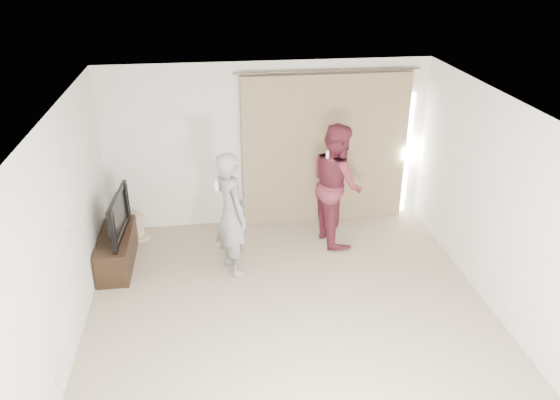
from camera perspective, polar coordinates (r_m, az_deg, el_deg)
The scene contains 10 objects.
floor at distance 6.73m, azimuth 1.48°, elevation -12.93°, with size 5.50×5.50×0.00m, color tan.
wall_back at distance 8.49m, azimuth -1.32°, elevation 5.72°, with size 5.00×0.04×2.60m, color white.
wall_left at distance 6.16m, azimuth -22.08°, elevation -4.44°, with size 0.04×5.50×2.60m.
ceiling at distance 5.49m, azimuth 1.78°, elevation 8.78°, with size 5.00×5.50×0.01m, color white.
curtain at distance 8.60m, azimuth 4.82°, elevation 5.21°, with size 2.80×0.11×2.46m.
tv_console at distance 8.04m, azimuth -16.66°, elevation -5.02°, with size 0.43×1.23×0.47m, color black.
tv at distance 7.79m, azimuth -17.16°, elevation -1.58°, with size 1.06×0.14×0.61m, color black.
scratching_post at distance 8.67m, azimuth -14.54°, elevation -2.93°, with size 0.31×0.31×0.41m.
person_man at distance 7.31m, azimuth -5.08°, elevation -1.44°, with size 0.63×0.75×1.75m.
person_woman at distance 8.10m, azimuth 5.94°, elevation 1.69°, with size 0.83×1.00×1.85m.
Camera 1 is at (-0.86, -5.19, 4.19)m, focal length 35.00 mm.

